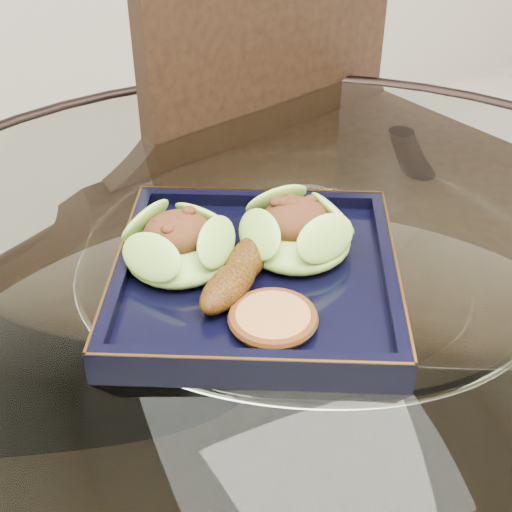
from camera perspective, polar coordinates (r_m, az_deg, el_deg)
name	(u,v)px	position (r m, az deg, el deg)	size (l,w,h in m)	color
dining_table	(299,408)	(0.81, 3.45, -12.07)	(1.13, 1.13, 0.77)	white
dining_chair	(325,227)	(1.09, 5.56, 2.31)	(0.58, 0.58, 1.07)	#301E10
navy_plate	(256,281)	(0.69, 0.00, -2.01)	(0.27, 0.27, 0.02)	black
lettuce_wrap_left	(179,247)	(0.69, -6.15, 0.69)	(0.11, 0.11, 0.04)	olive
lettuce_wrap_right	(296,234)	(0.71, 3.24, 1.73)	(0.11, 0.11, 0.04)	#6FA630
roasted_plantain	(248,259)	(0.68, -0.67, -0.23)	(0.16, 0.03, 0.03)	#593209
crumb_patty	(273,320)	(0.63, 1.37, -5.11)	(0.07, 0.07, 0.01)	#B3713B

